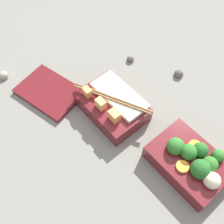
# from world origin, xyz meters

# --- Properties ---
(ground_plane) EXTENTS (3.00, 3.00, 0.00)m
(ground_plane) POSITION_xyz_m (0.00, 0.00, 0.00)
(ground_plane) COLOR slate
(bento_tray_vegetable) EXTENTS (0.17, 0.12, 0.08)m
(bento_tray_vegetable) POSITION_xyz_m (-0.13, -0.01, 0.03)
(bento_tray_vegetable) COLOR maroon
(bento_tray_vegetable) RESTS_ON ground_plane
(bento_tray_rice) EXTENTS (0.20, 0.12, 0.07)m
(bento_tray_rice) POSITION_xyz_m (0.10, 0.02, 0.03)
(bento_tray_rice) COLOR maroon
(bento_tray_rice) RESTS_ON ground_plane
(bento_lid) EXTENTS (0.20, 0.16, 0.01)m
(bento_lid) POSITION_xyz_m (0.26, 0.12, 0.01)
(bento_lid) COLOR maroon
(bento_lid) RESTS_ON ground_plane
(pebble_0) EXTENTS (0.03, 0.03, 0.03)m
(pebble_0) POSITION_xyz_m (0.40, 0.19, 0.01)
(pebble_0) COLOR gray
(pebble_0) RESTS_ON ground_plane
(pebble_1) EXTENTS (0.03, 0.03, 0.03)m
(pebble_1) POSITION_xyz_m (0.07, -0.21, 0.01)
(pebble_1) COLOR #595651
(pebble_1) RESTS_ON ground_plane
(pebble_2) EXTENTS (0.02, 0.02, 0.02)m
(pebble_2) POSITION_xyz_m (0.21, -0.14, 0.01)
(pebble_2) COLOR #595651
(pebble_2) RESTS_ON ground_plane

